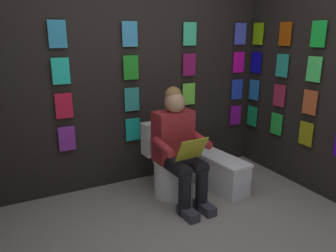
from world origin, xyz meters
The scene contains 5 objects.
display_wall_back centered at (0.00, -1.70, 1.25)m, with size 3.45×0.14×2.49m.
display_wall_left centered at (-1.72, -0.82, 1.25)m, with size 0.14×1.65×2.49m.
toilet centered at (-0.23, -1.18, 0.33)m, with size 0.42×0.57×0.77m.
person_reading centered at (-0.25, -0.95, 0.60)m, with size 0.54×0.70×1.19m.
comic_longbox_near centered at (-0.80, -1.02, 0.19)m, with size 0.38×0.79×0.38m.
Camera 1 is at (1.22, 1.70, 1.70)m, focal length 34.26 mm.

